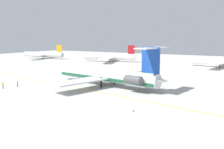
# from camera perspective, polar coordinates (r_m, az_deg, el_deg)

# --- Properties ---
(ground) EXTENTS (292.07, 292.07, 0.00)m
(ground) POSITION_cam_1_polar(r_m,az_deg,el_deg) (69.34, -8.05, -3.14)
(ground) COLOR #B7B5AD
(main_jetliner) EXTENTS (39.45, 34.98, 11.50)m
(main_jetliner) POSITION_cam_1_polar(r_m,az_deg,el_deg) (71.60, -0.96, -0.14)
(main_jetliner) COLOR silver
(main_jetliner) RESTS_ON ground
(airliner_far_left) EXTENTS (30.13, 29.97, 9.02)m
(airliner_far_left) POSITION_cam_1_polar(r_m,az_deg,el_deg) (170.76, -15.55, 4.41)
(airliner_far_left) COLOR silver
(airliner_far_left) RESTS_ON ground
(airliner_mid_left) EXTENTS (30.78, 30.87, 9.41)m
(airliner_mid_left) POSITION_cam_1_polar(r_m,az_deg,el_deg) (143.74, -0.96, 4.05)
(airliner_mid_left) COLOR white
(airliner_mid_left) RESTS_ON ground
(airliner_mid_right) EXTENTS (29.13, 28.91, 8.70)m
(airliner_mid_right) POSITION_cam_1_polar(r_m,az_deg,el_deg) (126.30, 22.95, 2.67)
(airliner_mid_right) COLOR white
(airliner_mid_right) RESTS_ON ground
(ground_crew_near_nose) EXTENTS (0.28, 0.44, 1.75)m
(ground_crew_near_nose) POSITION_cam_1_polar(r_m,az_deg,el_deg) (74.26, -23.55, -2.13)
(ground_crew_near_nose) COLOR black
(ground_crew_near_nose) RESTS_ON ground
(ground_crew_near_tail) EXTENTS (0.44, 0.28, 1.74)m
(ground_crew_near_tail) POSITION_cam_1_polar(r_m,az_deg,el_deg) (75.31, -20.70, -1.84)
(ground_crew_near_tail) COLOR black
(ground_crew_near_tail) RESTS_ON ground
(safety_cone_nose) EXTENTS (0.40, 0.40, 0.55)m
(safety_cone_nose) POSITION_cam_1_polar(r_m,az_deg,el_deg) (47.48, 4.91, -8.20)
(safety_cone_nose) COLOR #EA590F
(safety_cone_nose) RESTS_ON ground
(taxiway_centreline) EXTENTS (105.19, 19.15, 0.01)m
(taxiway_centreline) POSITION_cam_1_polar(r_m,az_deg,el_deg) (66.60, -5.21, -3.57)
(taxiway_centreline) COLOR gold
(taxiway_centreline) RESTS_ON ground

